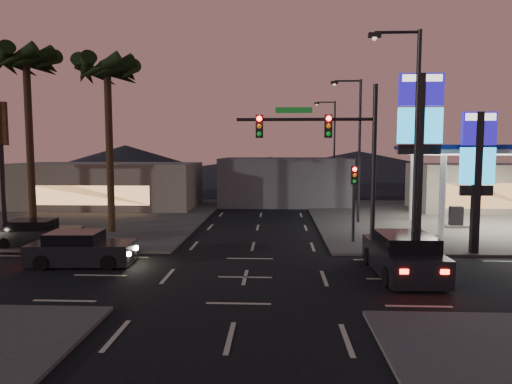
{
  "coord_description": "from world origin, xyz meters",
  "views": [
    {
      "loc": [
        1.28,
        -18.12,
        5.17
      ],
      "look_at": [
        0.19,
        5.38,
        3.0
      ],
      "focal_mm": 32.0,
      "sensor_mm": 36.0,
      "label": 1
    }
  ],
  "objects_px": {
    "pylon_sign_short": "(477,161)",
    "car_lane_b_front": "(33,235)",
    "car_lane_b_mid": "(37,234)",
    "gas_station": "(506,151)",
    "suv_station": "(403,256)",
    "traffic_signal_mast": "(334,149)",
    "car_lane_a_front": "(80,250)",
    "pylon_sign_tall": "(420,126)"
  },
  "relations": [
    {
      "from": "pylon_sign_short",
      "to": "car_lane_b_front",
      "type": "bearing_deg",
      "value": 177.64
    },
    {
      "from": "pylon_sign_short",
      "to": "car_lane_b_mid",
      "type": "relative_size",
      "value": 1.53
    },
    {
      "from": "gas_station",
      "to": "suv_station",
      "type": "relative_size",
      "value": 2.27
    },
    {
      "from": "pylon_sign_short",
      "to": "traffic_signal_mast",
      "type": "relative_size",
      "value": 0.88
    },
    {
      "from": "car_lane_a_front",
      "to": "car_lane_b_front",
      "type": "bearing_deg",
      "value": 138.51
    },
    {
      "from": "pylon_sign_short",
      "to": "car_lane_b_mid",
      "type": "bearing_deg",
      "value": 177.78
    },
    {
      "from": "traffic_signal_mast",
      "to": "suv_station",
      "type": "distance_m",
      "value": 5.36
    },
    {
      "from": "pylon_sign_short",
      "to": "car_lane_a_front",
      "type": "distance_m",
      "value": 19.17
    },
    {
      "from": "car_lane_b_front",
      "to": "suv_station",
      "type": "bearing_deg",
      "value": -14.68
    },
    {
      "from": "pylon_sign_tall",
      "to": "suv_station",
      "type": "bearing_deg",
      "value": -112.36
    },
    {
      "from": "suv_station",
      "to": "car_lane_b_mid",
      "type": "bearing_deg",
      "value": 165.3
    },
    {
      "from": "car_lane_b_mid",
      "to": "suv_station",
      "type": "xyz_separation_m",
      "value": [
        18.05,
        -4.73,
        0.15
      ]
    },
    {
      "from": "car_lane_a_front",
      "to": "car_lane_b_mid",
      "type": "distance_m",
      "value": 5.46
    },
    {
      "from": "car_lane_b_front",
      "to": "car_lane_a_front",
      "type": "bearing_deg",
      "value": -41.49
    },
    {
      "from": "car_lane_a_front",
      "to": "car_lane_b_mid",
      "type": "relative_size",
      "value": 1.04
    },
    {
      "from": "car_lane_b_front",
      "to": "car_lane_b_mid",
      "type": "relative_size",
      "value": 0.91
    },
    {
      "from": "pylon_sign_tall",
      "to": "car_lane_b_mid",
      "type": "relative_size",
      "value": 1.97
    },
    {
      "from": "car_lane_b_front",
      "to": "pylon_sign_tall",
      "type": "bearing_deg",
      "value": 0.17
    },
    {
      "from": "pylon_sign_tall",
      "to": "suv_station",
      "type": "distance_m",
      "value": 7.66
    },
    {
      "from": "traffic_signal_mast",
      "to": "car_lane_b_front",
      "type": "relative_size",
      "value": 1.93
    },
    {
      "from": "gas_station",
      "to": "car_lane_b_front",
      "type": "bearing_deg",
      "value": -166.73
    },
    {
      "from": "pylon_sign_tall",
      "to": "traffic_signal_mast",
      "type": "bearing_deg",
      "value": -143.48
    },
    {
      "from": "traffic_signal_mast",
      "to": "car_lane_b_front",
      "type": "xyz_separation_m",
      "value": [
        -15.57,
        3.45,
        -4.62
      ]
    },
    {
      "from": "pylon_sign_tall",
      "to": "car_lane_b_front",
      "type": "xyz_separation_m",
      "value": [
        -20.32,
        -0.06,
        -5.78
      ]
    },
    {
      "from": "car_lane_a_front",
      "to": "suv_station",
      "type": "relative_size",
      "value": 0.88
    },
    {
      "from": "car_lane_b_front",
      "to": "suv_station",
      "type": "relative_size",
      "value": 0.77
    },
    {
      "from": "car_lane_b_mid",
      "to": "suv_station",
      "type": "height_order",
      "value": "suv_station"
    },
    {
      "from": "pylon_sign_tall",
      "to": "car_lane_b_mid",
      "type": "height_order",
      "value": "pylon_sign_tall"
    },
    {
      "from": "gas_station",
      "to": "suv_station",
      "type": "height_order",
      "value": "gas_station"
    },
    {
      "from": "suv_station",
      "to": "car_lane_a_front",
      "type": "bearing_deg",
      "value": 175.84
    },
    {
      "from": "pylon_sign_tall",
      "to": "pylon_sign_short",
      "type": "relative_size",
      "value": 1.29
    },
    {
      "from": "gas_station",
      "to": "pylon_sign_short",
      "type": "relative_size",
      "value": 1.74
    },
    {
      "from": "gas_station",
      "to": "pylon_sign_tall",
      "type": "bearing_deg",
      "value": -139.09
    },
    {
      "from": "traffic_signal_mast",
      "to": "pylon_sign_tall",
      "type": "bearing_deg",
      "value": 36.52
    },
    {
      "from": "traffic_signal_mast",
      "to": "car_lane_b_mid",
      "type": "bearing_deg",
      "value": 167.52
    },
    {
      "from": "suv_station",
      "to": "gas_station",
      "type": "bearing_deg",
      "value": 50.1
    },
    {
      "from": "pylon_sign_short",
      "to": "car_lane_b_mid",
      "type": "xyz_separation_m",
      "value": [
        -22.55,
        0.88,
        -3.98
      ]
    },
    {
      "from": "car_lane_b_mid",
      "to": "car_lane_b_front",
      "type": "bearing_deg",
      "value": 166.75
    },
    {
      "from": "pylon_sign_tall",
      "to": "pylon_sign_short",
      "type": "bearing_deg",
      "value": -21.8
    },
    {
      "from": "pylon_sign_tall",
      "to": "suv_station",
      "type": "xyz_separation_m",
      "value": [
        -2.0,
        -4.86,
        -5.57
      ]
    },
    {
      "from": "gas_station",
      "to": "pylon_sign_tall",
      "type": "height_order",
      "value": "pylon_sign_tall"
    },
    {
      "from": "car_lane_a_front",
      "to": "suv_station",
      "type": "distance_m",
      "value": 14.09
    }
  ]
}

